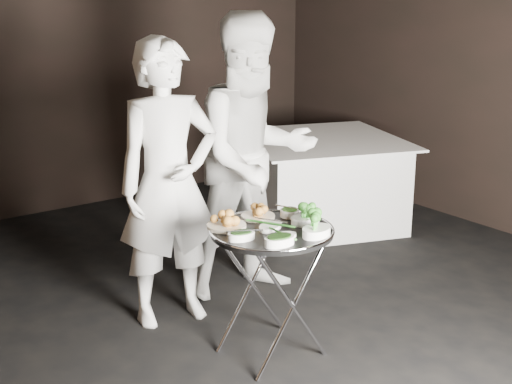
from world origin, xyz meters
TOP-DOWN VIEW (x-y plane):
  - floor at (0.00, 0.00)m, footprint 6.00×7.00m
  - wall_back at (0.00, 3.52)m, footprint 6.00×0.05m
  - tray_stand at (0.06, 0.07)m, footprint 0.51×0.43m
  - serving_tray at (0.06, 0.07)m, footprint 0.70×0.70m
  - potato_plate_a at (-0.13, 0.24)m, footprint 0.22×0.22m
  - potato_plate_b at (0.11, 0.28)m, footprint 0.20×0.20m
  - greens_bowl at (0.28, 0.19)m, footprint 0.11×0.11m
  - asparagus_plate_a at (0.06, 0.09)m, footprint 0.22×0.19m
  - asparagus_plate_b at (0.02, -0.07)m, footprint 0.17×0.10m
  - spinach_bowl_a at (-0.18, 0.03)m, footprint 0.17×0.13m
  - spinach_bowl_b at (-0.06, -0.15)m, footprint 0.18×0.12m
  - broccoli_bowl_a at (0.27, 0.03)m, footprint 0.19×0.16m
  - broccoli_bowl_b at (0.19, -0.16)m, footprint 0.22×0.18m
  - serving_utensils at (0.07, 0.14)m, footprint 0.58×0.44m
  - waiter_left at (-0.17, 0.83)m, footprint 0.71×0.51m
  - waiter_right at (0.51, 0.86)m, footprint 1.02×0.85m
  - dining_table at (1.86, 1.72)m, footprint 1.36×1.36m

SIDE VIEW (x-z plane):
  - floor at x=0.00m, z-range -0.05..0.00m
  - dining_table at x=1.86m, z-range 0.00..0.78m
  - tray_stand at x=0.06m, z-range 0.05..0.80m
  - serving_tray at x=0.06m, z-range 0.74..0.78m
  - asparagus_plate_b at x=0.02m, z-range 0.77..0.80m
  - asparagus_plate_a at x=0.06m, z-range 0.77..0.81m
  - spinach_bowl_a at x=-0.18m, z-range 0.77..0.83m
  - greens_bowl at x=0.28m, z-range 0.77..0.83m
  - potato_plate_b at x=0.11m, z-range 0.76..0.84m
  - broccoli_bowl_a at x=0.27m, z-range 0.77..0.84m
  - spinach_bowl_b at x=-0.06m, z-range 0.77..0.84m
  - broccoli_bowl_b at x=0.19m, z-range 0.77..0.84m
  - potato_plate_a at x=-0.13m, z-range 0.76..0.85m
  - serving_utensils at x=0.07m, z-range 0.82..0.82m
  - waiter_left at x=-0.17m, z-range 0.00..1.80m
  - waiter_right at x=0.51m, z-range 0.00..1.92m
  - wall_back at x=0.00m, z-range 0.00..3.00m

